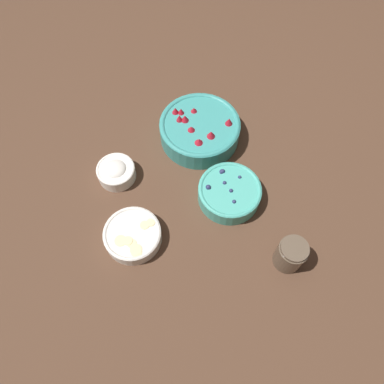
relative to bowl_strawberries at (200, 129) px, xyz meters
The scene contains 6 objects.
ground_plane 0.28m from the bowl_strawberries, 132.65° to the left, with size 4.00×4.00×0.00m, color #4C3323.
bowl_strawberries is the anchor object (origin of this frame).
bowl_blueberries 0.24m from the bowl_strawberries, 152.77° to the left, with size 0.19×0.19×0.06m.
bowl_bananas 0.41m from the bowl_strawberries, 103.89° to the left, with size 0.16×0.16×0.05m.
bowl_cream 0.30m from the bowl_strawberries, 72.36° to the left, with size 0.12×0.12×0.06m.
jar_chocolate 0.49m from the bowl_strawberries, 161.46° to the left, with size 0.08×0.08×0.10m.
Camera 1 is at (-0.30, 0.37, 1.01)m, focal length 35.00 mm.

